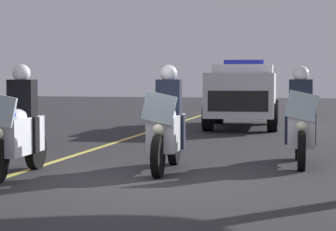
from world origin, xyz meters
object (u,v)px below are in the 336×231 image
at_px(police_motorcycle_lead_left, 18,130).
at_px(police_motorcycle_trailing, 301,124).
at_px(police_motorcycle_lead_right, 167,128).
at_px(police_suv, 243,92).

bearing_deg(police_motorcycle_lead_left, police_motorcycle_trailing, 118.63).
height_order(police_motorcycle_lead_left, police_motorcycle_lead_right, same).
distance_m(police_motorcycle_lead_left, police_motorcycle_lead_right, 2.37).
xyz_separation_m(police_motorcycle_lead_left, police_motorcycle_trailing, (-2.29, 4.20, 0.00)).
relative_size(police_motorcycle_lead_left, police_suv, 0.43).
xyz_separation_m(police_motorcycle_lead_left, police_suv, (-10.64, 2.24, 0.37)).
bearing_deg(police_motorcycle_trailing, police_suv, -166.80).
bearing_deg(police_suv, police_motorcycle_lead_left, -11.88).
bearing_deg(police_motorcycle_trailing, police_motorcycle_lead_left, -61.37).
relative_size(police_motorcycle_trailing, police_suv, 0.43).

